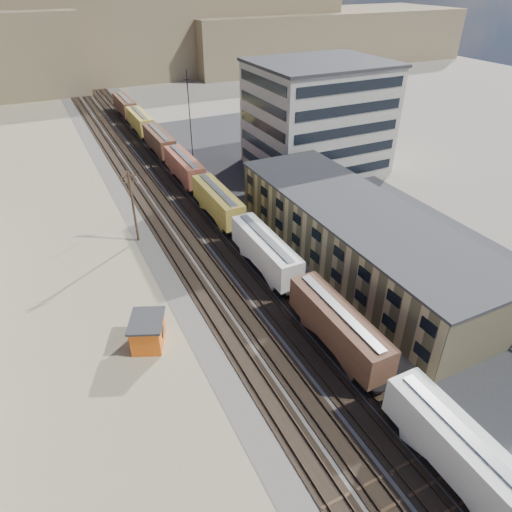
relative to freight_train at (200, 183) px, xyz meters
name	(u,v)px	position (x,y,z in m)	size (l,w,h in m)	color
ground	(392,472)	(-3.80, -50.78, -2.79)	(300.00, 300.00, 0.00)	#6B6356
ballast_bed	(180,205)	(-3.80, -0.78, -2.76)	(18.00, 200.00, 0.06)	#4C4742
dirt_yard	(51,268)	(-23.80, -10.78, -2.78)	(24.00, 180.00, 0.03)	gray
asphalt_lot	(351,216)	(18.20, -15.78, -2.77)	(26.00, 120.00, 0.04)	#232326
rail_tracks	(176,205)	(-4.35, -0.78, -2.68)	(11.40, 200.00, 0.24)	black
freight_train	(200,183)	(0.00, 0.00, 0.00)	(3.00, 119.74, 4.46)	black
warehouse	(357,235)	(11.18, -25.78, 0.86)	(12.40, 40.40, 7.25)	tan
office_tower	(317,116)	(24.15, 4.18, 6.47)	(22.60, 18.60, 18.45)	#9E998E
utility_pole_north	(133,206)	(-12.30, -8.78, 2.50)	(2.20, 0.32, 10.00)	#382619
radio_mast	(190,126)	(2.20, 9.22, 6.33)	(1.20, 0.16, 18.00)	black
hills_north	(67,29)	(-3.63, 117.14, 11.31)	(265.00, 80.00, 32.00)	brown
maintenance_shed	(148,332)	(-16.26, -29.36, -1.23)	(4.60, 5.09, 3.05)	orange
parked_car_white	(487,317)	(16.26, -41.86, -2.09)	(1.49, 4.27, 1.41)	silver
parked_car_blue	(342,196)	(19.99, -10.63, -2.03)	(2.52, 5.47, 1.52)	navy
parked_car_far	(347,164)	(29.17, 0.71, -2.01)	(1.84, 4.57, 1.56)	white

